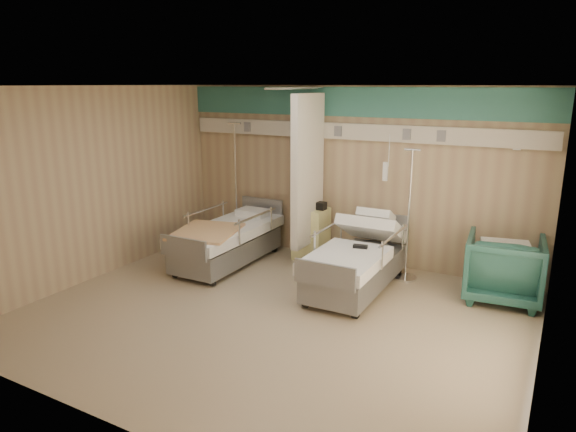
{
  "coord_description": "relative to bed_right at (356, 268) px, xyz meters",
  "views": [
    {
      "loc": [
        3.03,
        -5.11,
        2.82
      ],
      "look_at": [
        -0.11,
        0.6,
        1.14
      ],
      "focal_mm": 32.0,
      "sensor_mm": 36.0,
      "label": 1
    }
  ],
  "objects": [
    {
      "name": "bedside_cabinet",
      "position": [
        -1.15,
        0.9,
        0.11
      ],
      "size": [
        0.5,
        0.48,
        0.85
      ],
      "primitive_type": "cube",
      "color": "#E9E691",
      "rests_on": "ground"
    },
    {
      "name": "iv_stand_left",
      "position": [
        -2.68,
        0.97,
        0.13
      ],
      "size": [
        0.39,
        0.39,
        2.18
      ],
      "rotation": [
        0.0,
        0.0,
        0.27
      ],
      "color": "silver",
      "rests_on": "ground"
    },
    {
      "name": "waffle_blanket",
      "position": [
        1.85,
        0.61,
        0.61
      ],
      "size": [
        0.71,
        0.65,
        0.07
      ],
      "primitive_type": "cube",
      "rotation": [
        0.0,
        0.0,
        3.34
      ],
      "color": "white",
      "rests_on": "visitor_armchair"
    },
    {
      "name": "iv_stand_right",
      "position": [
        0.5,
        0.73,
        0.08
      ],
      "size": [
        0.35,
        0.35,
        1.94
      ],
      "rotation": [
        0.0,
        0.0,
        0.37
      ],
      "color": "silver",
      "rests_on": "ground"
    },
    {
      "name": "bed_left",
      "position": [
        -2.2,
        0.0,
        0.0
      ],
      "size": [
        1.0,
        2.16,
        0.63
      ],
      "primitive_type": null,
      "color": "white",
      "rests_on": "ground"
    },
    {
      "name": "white_cup",
      "position": [
        -1.35,
        0.97,
        0.6
      ],
      "size": [
        0.1,
        0.1,
        0.14
      ],
      "primitive_type": "cylinder",
      "rotation": [
        0.0,
        0.0,
        0.11
      ],
      "color": "white",
      "rests_on": "bedside_cabinet"
    },
    {
      "name": "tan_blanket",
      "position": [
        -2.26,
        -0.46,
        0.33
      ],
      "size": [
        1.12,
        1.29,
        0.04
      ],
      "primitive_type": "cube",
      "rotation": [
        0.0,
        0.0,
        0.25
      ],
      "color": "tan",
      "rests_on": "bed_left"
    },
    {
      "name": "ground",
      "position": [
        -0.6,
        -1.3,
        -0.32
      ],
      "size": [
        6.0,
        5.0,
        0.0
      ],
      "primitive_type": "cube",
      "color": "tan",
      "rests_on": "ground"
    },
    {
      "name": "call_remote",
      "position": [
        0.06,
        -0.04,
        0.34
      ],
      "size": [
        0.21,
        0.13,
        0.04
      ],
      "primitive_type": "cube",
      "rotation": [
        0.0,
        0.0,
        0.21
      ],
      "color": "black",
      "rests_on": "bed_right"
    },
    {
      "name": "visitor_armchair",
      "position": [
        1.85,
        0.6,
        0.13
      ],
      "size": [
        1.04,
        1.07,
        0.89
      ],
      "primitive_type": "imported",
      "rotation": [
        0.0,
        0.0,
        3.24
      ],
      "color": "#1E4B44",
      "rests_on": "ground"
    },
    {
      "name": "toiletry_bag",
      "position": [
        -1.02,
        0.9,
        0.6
      ],
      "size": [
        0.23,
        0.15,
        0.12
      ],
      "primitive_type": "cube",
      "rotation": [
        0.0,
        0.0,
        -0.04
      ],
      "color": "black",
      "rests_on": "bedside_cabinet"
    },
    {
      "name": "bed_right",
      "position": [
        0.0,
        0.0,
        0.0
      ],
      "size": [
        1.0,
        2.16,
        0.63
      ],
      "primitive_type": null,
      "color": "white",
      "rests_on": "ground"
    },
    {
      "name": "room_walls",
      "position": [
        -0.63,
        -1.05,
        1.55
      ],
      "size": [
        6.04,
        5.04,
        2.82
      ],
      "color": "tan",
      "rests_on": "ground"
    }
  ]
}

